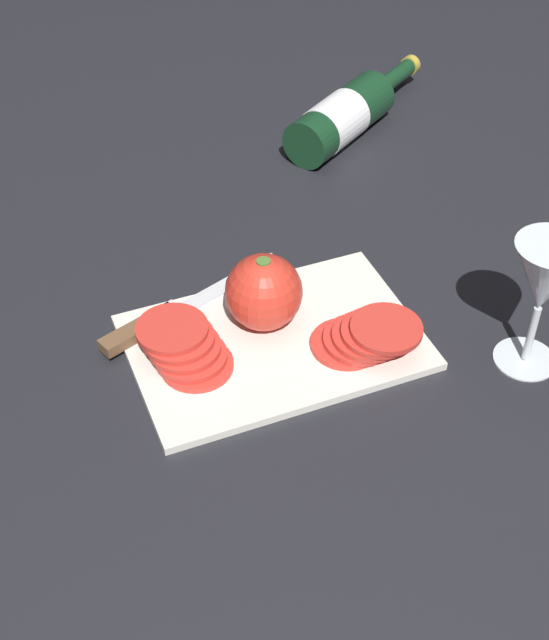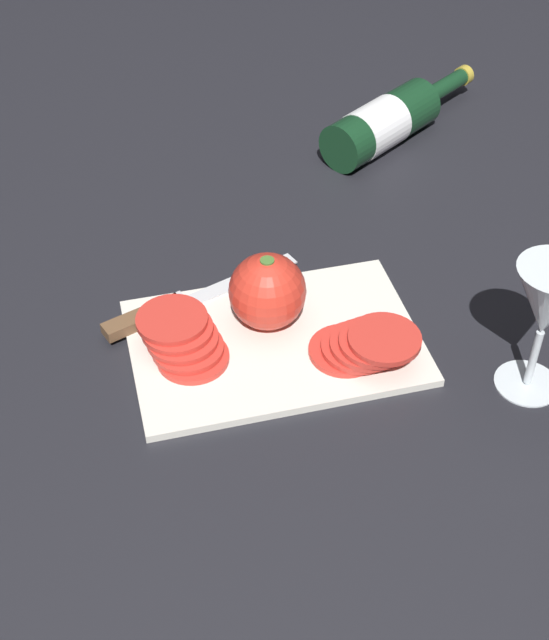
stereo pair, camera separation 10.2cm
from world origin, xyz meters
name	(u,v)px [view 2 (the right image)]	position (x,y,z in m)	size (l,w,h in m)	color
ground_plane	(337,344)	(0.00, 0.00, 0.00)	(3.00, 3.00, 0.00)	black
cutting_board	(274,342)	(0.07, -0.02, 0.01)	(0.33, 0.22, 0.01)	silver
wine_bottle	(385,122)	(-0.20, -0.41, 0.04)	(0.30, 0.22, 0.08)	#14381E
wine_glass	(548,306)	(-0.19, 0.11, 0.12)	(0.08, 0.08, 0.17)	silver
whole_tomato	(267,291)	(0.07, -0.05, 0.06)	(0.09, 0.09, 0.09)	red
knife	(163,310)	(0.19, -0.09, 0.02)	(0.26, 0.11, 0.01)	silver
tomato_slice_stack_near	(182,338)	(0.18, -0.02, 0.03)	(0.10, 0.12, 0.04)	red
tomato_slice_stack_far	(366,344)	(-0.02, 0.04, 0.03)	(0.12, 0.10, 0.04)	red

